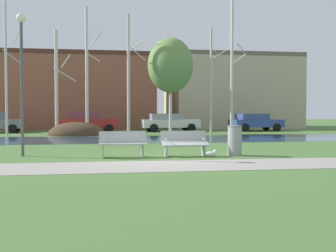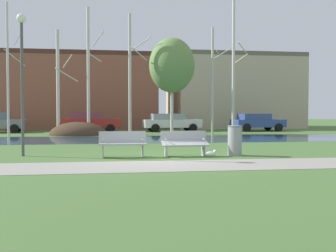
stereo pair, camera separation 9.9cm
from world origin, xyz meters
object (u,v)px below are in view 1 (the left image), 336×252
(seagull, at_px, (211,153))
(streetlamp, at_px, (22,60))
(bench_left, at_px, (123,143))
(bench_right, at_px, (185,143))
(parked_sedan_second_red, at_px, (88,122))
(parked_wagon_fourth_blue, at_px, (255,122))
(trash_bin, at_px, (235,140))
(parked_hatch_third_white, at_px, (169,122))

(seagull, distance_m, streetlamp, 7.20)
(streetlamp, bearing_deg, bench_left, -13.56)
(bench_left, relative_size, bench_right, 1.00)
(bench_left, relative_size, parked_sedan_second_red, 0.36)
(seagull, xyz_separation_m, parked_wagon_fourth_blue, (8.32, 17.73, 0.62))
(bench_right, height_order, parked_sedan_second_red, parked_sedan_second_red)
(trash_bin, distance_m, parked_sedan_second_red, 18.13)
(parked_wagon_fourth_blue, bearing_deg, bench_right, -117.87)
(bench_right, bearing_deg, trash_bin, -1.26)
(bench_right, distance_m, streetlamp, 6.26)
(seagull, distance_m, parked_wagon_fourth_blue, 19.60)
(streetlamp, bearing_deg, bench_right, -8.47)
(streetlamp, xyz_separation_m, parked_sedan_second_red, (1.33, 16.25, -2.49))
(parked_sedan_second_red, height_order, parked_wagon_fourth_blue, parked_sedan_second_red)
(bench_left, bearing_deg, parked_hatch_third_white, 76.48)
(bench_right, bearing_deg, bench_left, 180.00)
(trash_bin, relative_size, streetlamp, 0.21)
(seagull, height_order, parked_hatch_third_white, parked_hatch_third_white)
(bench_right, relative_size, trash_bin, 1.53)
(streetlamp, height_order, parked_hatch_third_white, streetlamp)
(bench_right, bearing_deg, parked_hatch_third_white, 83.15)
(trash_bin, xyz_separation_m, parked_hatch_third_white, (0.33, 17.60, 0.22))
(bench_right, bearing_deg, parked_sedan_second_red, 103.79)
(streetlamp, bearing_deg, trash_bin, -6.73)
(bench_right, relative_size, parked_wagon_fourth_blue, 0.38)
(bench_left, height_order, streetlamp, streetlamp)
(trash_bin, height_order, streetlamp, streetlamp)
(seagull, bearing_deg, streetlamp, 168.69)
(parked_sedan_second_red, relative_size, parked_hatch_third_white, 0.95)
(trash_bin, bearing_deg, seagull, -156.92)
(parked_sedan_second_red, height_order, parked_hatch_third_white, parked_sedan_second_red)
(seagull, relative_size, streetlamp, 0.09)
(parked_hatch_third_white, bearing_deg, bench_left, -103.52)
(parked_wagon_fourth_blue, bearing_deg, bench_left, -123.06)
(streetlamp, bearing_deg, parked_hatch_third_white, 65.49)
(bench_left, xyz_separation_m, seagull, (2.93, -0.45, -0.34))
(bench_right, xyz_separation_m, seagull, (0.82, -0.45, -0.34))
(seagull, bearing_deg, trash_bin, 23.08)
(bench_left, relative_size, seagull, 3.69)
(trash_bin, relative_size, seagull, 2.40)
(parked_hatch_third_white, bearing_deg, parked_wagon_fourth_blue, -2.19)
(bench_left, bearing_deg, bench_right, 0.00)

